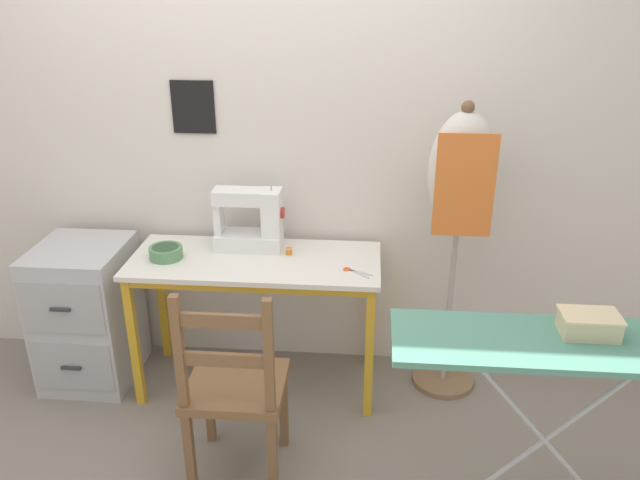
{
  "coord_description": "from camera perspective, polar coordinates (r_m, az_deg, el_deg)",
  "views": [
    {
      "loc": [
        0.55,
        -2.45,
        1.99
      ],
      "look_at": [
        0.32,
        0.23,
        0.84
      ],
      "focal_mm": 35.0,
      "sensor_mm": 36.0,
      "label": 1
    }
  ],
  "objects": [
    {
      "name": "ground_plane",
      "position": [
        3.21,
        -6.28,
        -15.41
      ],
      "size": [
        14.0,
        14.0,
        0.0
      ],
      "primitive_type": "plane",
      "color": "gray"
    },
    {
      "name": "wall_back",
      "position": [
        3.16,
        -5.34,
        9.95
      ],
      "size": [
        10.0,
        0.06,
        2.55
      ],
      "color": "silver",
      "rests_on": "ground_plane"
    },
    {
      "name": "sewing_table",
      "position": [
        3.07,
        -5.95,
        -3.32
      ],
      "size": [
        1.22,
        0.51,
        0.72
      ],
      "color": "silver",
      "rests_on": "ground_plane"
    },
    {
      "name": "sewing_machine",
      "position": [
        3.1,
        -6.19,
        1.73
      ],
      "size": [
        0.35,
        0.16,
        0.33
      ],
      "color": "white",
      "rests_on": "sewing_table"
    },
    {
      "name": "fabric_bowl",
      "position": [
        3.11,
        -13.91,
        -1.08
      ],
      "size": [
        0.16,
        0.16,
        0.06
      ],
      "color": "#56895B",
      "rests_on": "sewing_table"
    },
    {
      "name": "scissors",
      "position": [
        2.9,
        3.05,
        -2.87
      ],
      "size": [
        0.14,
        0.11,
        0.01
      ],
      "color": "silver",
      "rests_on": "sewing_table"
    },
    {
      "name": "thread_spool_near_machine",
      "position": [
        3.06,
        -2.84,
        -1.05
      ],
      "size": [
        0.04,
        0.04,
        0.04
      ],
      "color": "orange",
      "rests_on": "sewing_table"
    },
    {
      "name": "wooden_chair",
      "position": [
        2.63,
        -7.81,
        -13.32
      ],
      "size": [
        0.4,
        0.38,
        0.93
      ],
      "color": "brown",
      "rests_on": "ground_plane"
    },
    {
      "name": "filing_cabinet",
      "position": [
        3.47,
        -20.45,
        -6.29
      ],
      "size": [
        0.44,
        0.5,
        0.75
      ],
      "color": "#B7B7BC",
      "rests_on": "ground_plane"
    },
    {
      "name": "dress_form",
      "position": [
        2.96,
        12.71,
        4.41
      ],
      "size": [
        0.32,
        0.32,
        1.48
      ],
      "color": "#846647",
      "rests_on": "ground_plane"
    },
    {
      "name": "ironing_board",
      "position": [
        2.34,
        21.11,
        -9.53
      ],
      "size": [
        1.16,
        0.35,
        0.84
      ],
      "color": "#518E7A",
      "rests_on": "ground_plane"
    },
    {
      "name": "storage_box",
      "position": [
        2.36,
        23.38,
        -7.07
      ],
      "size": [
        0.2,
        0.13,
        0.08
      ],
      "color": "beige",
      "rests_on": "ironing_board"
    }
  ]
}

